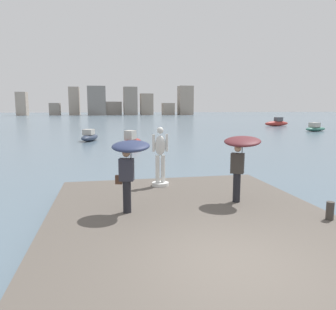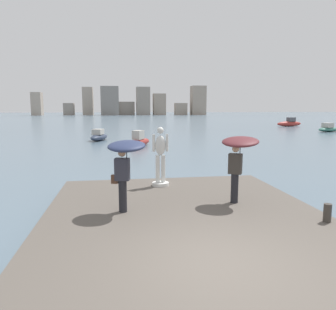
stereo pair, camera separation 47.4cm
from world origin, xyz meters
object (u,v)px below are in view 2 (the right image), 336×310
onlooker_left (125,157)px  boat_mid (139,141)px  boat_leftward (328,129)px  mooring_bollard (327,213)px  boat_near (289,123)px  onlooker_right (239,151)px  boat_far (99,136)px  statue_white_figure (160,159)px

onlooker_left → boat_mid: bearing=85.3°
boat_mid → boat_leftward: (26.57, 13.00, -0.04)m
mooring_bollard → boat_near: bearing=61.7°
onlooker_right → boat_far: (-5.45, 23.55, -1.53)m
statue_white_figure → boat_near: (28.28, 41.47, -0.83)m
statue_white_figure → boat_mid: (0.20, 15.56, -0.92)m
boat_near → mooring_bollard: bearing=-118.3°
statue_white_figure → mooring_bollard: bearing=-50.5°
statue_white_figure → boat_near: bearing=55.7°
boat_leftward → statue_white_figure: bearing=-133.2°
boat_near → boat_far: boat_near is taller
onlooker_left → boat_far: onlooker_left is taller
statue_white_figure → boat_near: statue_white_figure is taller
boat_far → mooring_bollard: bearing=-74.5°
boat_mid → statue_white_figure: bearing=-90.7°
boat_mid → boat_far: bearing=123.5°
boat_leftward → boat_far: bearing=-166.1°
boat_far → boat_leftward: size_ratio=0.94×
onlooker_left → boat_leftward: bearing=48.2°
mooring_bollard → statue_white_figure: bearing=129.5°
boat_mid → boat_near: bearing=42.7°
statue_white_figure → onlooker_left: (-1.31, -2.81, 0.54)m
statue_white_figure → boat_leftward: size_ratio=0.54×
statue_white_figure → boat_near: size_ratio=0.41×
mooring_bollard → boat_near: (24.67, 45.84, -0.08)m
onlooker_right → mooring_bollard: 2.83m
mooring_bollard → boat_mid: bearing=99.7°
statue_white_figure → boat_mid: size_ratio=0.63×
statue_white_figure → onlooker_right: bearing=-51.1°
boat_far → boat_leftward: 31.14m
statue_white_figure → onlooker_left: 3.15m
onlooker_left → onlooker_right: onlooker_right is taller
boat_mid → boat_far: boat_mid is taller
onlooker_left → mooring_bollard: bearing=-17.6°
boat_far → boat_leftward: boat_leftward is taller
statue_white_figure → boat_near: 50.20m
statue_white_figure → mooring_bollard: (3.61, -4.37, -0.75)m
statue_white_figure → onlooker_left: size_ratio=1.08×
statue_white_figure → mooring_bollard: statue_white_figure is taller
onlooker_right → mooring_bollard: (1.62, -1.90, -1.32)m
boat_mid → boat_leftward: bearing=26.1°
statue_white_figure → onlooker_right: size_ratio=1.06×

